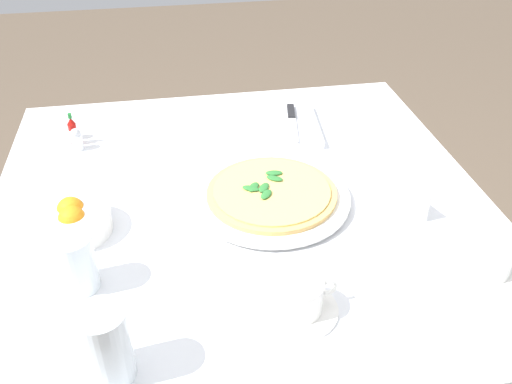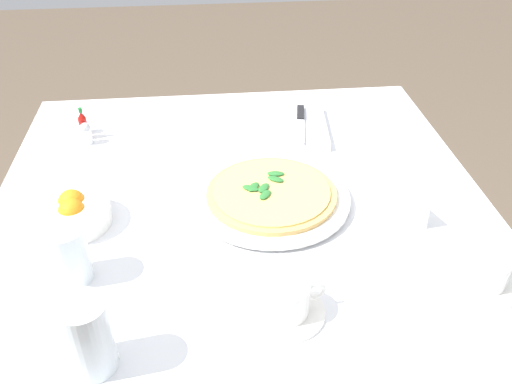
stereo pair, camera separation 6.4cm
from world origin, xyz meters
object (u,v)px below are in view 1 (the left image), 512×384
Objects in this scene: coffee_cup_center_back at (489,262)px; hot_sauce_bottle at (73,132)px; water_glass_near_left at (75,266)px; salt_shaker at (77,140)px; pepper_shaker at (71,130)px; pizza at (271,192)px; coffee_cup_left_edge at (300,298)px; citrus_bowl at (72,221)px; pizza_plate at (272,198)px; water_glass_near_right at (107,349)px; napkin_folded at (292,125)px; menu_card at (413,198)px; dinner_knife at (292,121)px.

hot_sauce_bottle reaches higher than coffee_cup_center_back.
salt_shaker is (-0.48, -0.04, -0.02)m from water_glass_near_left.
pizza is at bearing 51.47° from pepper_shaker.
pizza is 4.79× the size of pepper_shaker.
hot_sauce_bottle reaches higher than salt_shaker.
coffee_cup_center_back is at bearing 95.29° from coffee_cup_left_edge.
pizza is at bearing 94.22° from citrus_bowl.
citrus_bowl is (-0.24, -0.73, 0.00)m from coffee_cup_center_back.
water_glass_near_left is (0.19, -0.37, 0.04)m from pizza_plate.
water_glass_near_left is (0.19, -0.37, 0.02)m from pizza.
pizza_plate is at bearing 55.00° from salt_shaker.
water_glass_near_left is 0.85× the size of water_glass_near_right.
coffee_cup_left_edge is 0.62m from napkin_folded.
pizza is 2.04× the size of coffee_cup_left_edge.
menu_card reaches higher than salt_shaker.
coffee_cup_left_edge is 1.06× the size of water_glass_near_right.
coffee_cup_left_edge is 2.35× the size of pepper_shaker.
napkin_folded is 2.67× the size of menu_card.
coffee_cup_left_edge is 0.75m from hot_sauce_bottle.
napkin_folded is at bearing 4.91° from menu_card.
coffee_cup_left_edge is 0.47m from citrus_bowl.
pizza_plate is 3.75× the size of menu_card.
hot_sauce_bottle is (-0.02, -0.54, 0.01)m from dinner_knife.
pizza_plate is 0.53m from hot_sauce_bottle.
pepper_shaker is (-0.62, -0.77, -0.00)m from coffee_cup_center_back.
hot_sauce_bottle is (-0.32, -0.43, 0.01)m from pizza.
pizza_plate is 1.66× the size of dinner_knife.
water_glass_near_left is (-0.12, -0.36, 0.02)m from coffee_cup_left_edge.
pizza_plate is 0.43m from coffee_cup_center_back.
pepper_shaker is at bearing -128.91° from coffee_cup_center_back.
salt_shaker is 0.06m from pepper_shaker.
pepper_shaker is at bearing -128.54° from pizza_plate.
napkin_folded is 4.12× the size of pepper_shaker.
water_glass_near_left is 0.20m from water_glass_near_right.
napkin_folded is at bearing 180.00° from dinner_knife.
pizza_plate is 5.78× the size of pepper_shaker.
menu_card is (-0.20, -0.06, 0.00)m from coffee_cup_center_back.
coffee_cup_center_back is 1.23× the size of water_glass_near_left.
dinner_knife is 2.35× the size of hot_sauce_bottle.
citrus_bowl is at bearing -125.86° from coffee_cup_left_edge.
water_glass_near_right is at bearing 13.98° from citrus_bowl.
salt_shaker is (-0.60, -0.40, -0.00)m from coffee_cup_left_edge.
citrus_bowl is (-0.28, -0.38, -0.00)m from coffee_cup_left_edge.
hot_sauce_bottle is 0.03m from salt_shaker.
dinner_knife is 0.61m from citrus_bowl.
hot_sauce_bottle is at bearing -173.88° from water_glass_near_left.
dinner_knife is (-0.68, 0.42, -0.03)m from water_glass_near_right.
citrus_bowl is at bearing -85.84° from pizza_plate.
pepper_shaker reaches higher than pizza.
menu_card is at bearing 60.55° from hot_sauce_bottle.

